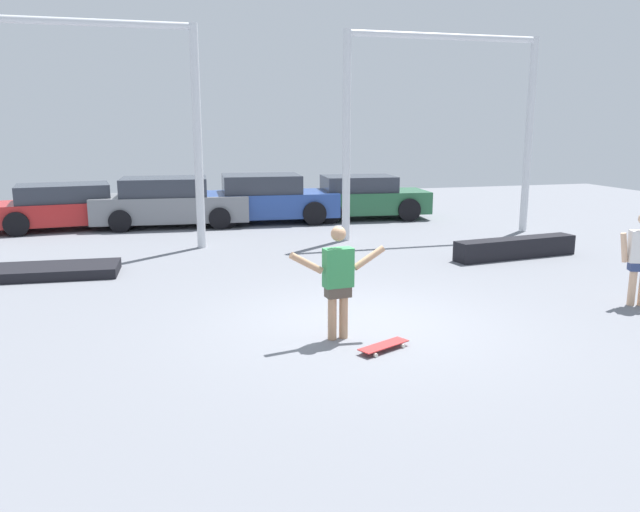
{
  "coord_description": "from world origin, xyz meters",
  "views": [
    {
      "loc": [
        -2.96,
        -8.35,
        2.9
      ],
      "look_at": [
        -0.22,
        1.61,
        0.71
      ],
      "focal_mm": 35.0,
      "sensor_mm": 36.0,
      "label": 1
    }
  ],
  "objects": [
    {
      "name": "ground_plane",
      "position": [
        0.0,
        0.0,
        0.0
      ],
      "size": [
        36.0,
        36.0,
        0.0
      ],
      "primitive_type": "plane",
      "color": "slate"
    },
    {
      "name": "skateboarder",
      "position": [
        -0.56,
        -0.53,
        0.87
      ],
      "size": [
        1.38,
        0.23,
        1.57
      ],
      "rotation": [
        0.0,
        0.0,
        0.1
      ],
      "color": "tan",
      "rests_on": "ground_plane"
    },
    {
      "name": "skateboard",
      "position": [
        -0.11,
        -1.13,
        0.06
      ],
      "size": [
        0.78,
        0.52,
        0.08
      ],
      "rotation": [
        0.0,
        0.0,
        0.44
      ],
      "color": "red",
      "rests_on": "ground_plane"
    },
    {
      "name": "grind_box",
      "position": [
        4.78,
        3.52,
        0.22
      ],
      "size": [
        3.0,
        0.82,
        0.44
      ],
      "primitive_type": "cube",
      "rotation": [
        0.0,
        0.0,
        0.12
      ],
      "color": "black",
      "rests_on": "ground_plane"
    },
    {
      "name": "manual_pad",
      "position": [
        -4.81,
        4.41,
        0.1
      ],
      "size": [
        2.42,
        1.25,
        0.2
      ],
      "primitive_type": "cube",
      "rotation": [
        0.0,
        0.0,
        -0.06
      ],
      "color": "black",
      "rests_on": "ground_plane"
    },
    {
      "name": "canopy_support_left",
      "position": [
        -4.37,
        6.54,
        3.16
      ],
      "size": [
        5.32,
        0.2,
        5.11
      ],
      "color": "silver",
      "rests_on": "ground_plane"
    },
    {
      "name": "canopy_support_right",
      "position": [
        4.37,
        6.54,
        3.16
      ],
      "size": [
        5.32,
        0.2,
        5.11
      ],
      "color": "silver",
      "rests_on": "ground_plane"
    },
    {
      "name": "parked_car_red",
      "position": [
        -5.15,
        10.31,
        0.62
      ],
      "size": [
        4.56,
        2.18,
        1.26
      ],
      "rotation": [
        0.0,
        0.0,
        0.1
      ],
      "color": "red",
      "rests_on": "ground_plane"
    },
    {
      "name": "parked_car_grey",
      "position": [
        -2.4,
        10.05,
        0.67
      ],
      "size": [
        4.46,
        2.18,
        1.4
      ],
      "rotation": [
        0.0,
        0.0,
        -0.08
      ],
      "color": "slate",
      "rests_on": "ground_plane"
    },
    {
      "name": "parked_car_blue",
      "position": [
        0.4,
        10.04,
        0.69
      ],
      "size": [
        4.23,
        2.22,
        1.42
      ],
      "rotation": [
        0.0,
        0.0,
        -0.07
      ],
      "color": "#284793",
      "rests_on": "ground_plane"
    },
    {
      "name": "parked_car_green",
      "position": [
        3.43,
        9.97,
        0.65
      ],
      "size": [
        4.07,
        2.13,
        1.33
      ],
      "rotation": [
        0.0,
        0.0,
        -0.09
      ],
      "color": "#28603D",
      "rests_on": "ground_plane"
    }
  ]
}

